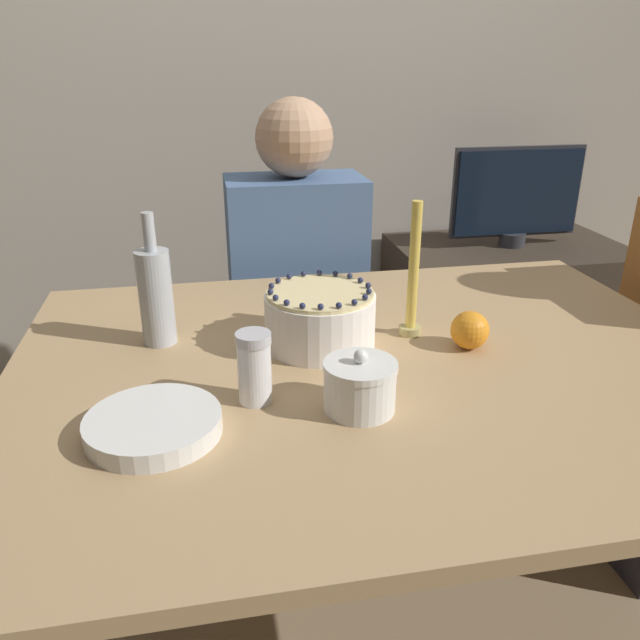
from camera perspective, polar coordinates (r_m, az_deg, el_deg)
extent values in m
plane|color=#8C7556|center=(1.70, 4.09, -27.15)|extent=(12.00, 12.00, 0.00)
cube|color=#ADA393|center=(2.47, -3.89, 22.78)|extent=(8.00, 0.05, 2.60)
cube|color=tan|center=(1.23, 5.05, -4.37)|extent=(1.41, 1.07, 0.03)
cylinder|color=tan|center=(1.82, -19.96, -9.75)|extent=(0.07, 0.07, 0.73)
cylinder|color=tan|center=(2.03, 18.85, -6.07)|extent=(0.07, 0.07, 0.73)
cylinder|color=white|center=(1.27, 0.00, 0.00)|extent=(0.23, 0.23, 0.11)
cylinder|color=beige|center=(1.25, 0.00, 2.46)|extent=(0.22, 0.22, 0.01)
sphere|color=#23284C|center=(1.26, 4.43, 3.18)|extent=(0.01, 0.01, 0.01)
sphere|color=#23284C|center=(1.29, 3.78, 3.66)|extent=(0.01, 0.01, 0.01)
sphere|color=#23284C|center=(1.32, 2.74, 4.04)|extent=(0.01, 0.01, 0.01)
sphere|color=#23284C|center=(1.33, 1.41, 4.27)|extent=(0.01, 0.01, 0.01)
sphere|color=#23284C|center=(1.34, -0.06, 4.35)|extent=(0.01, 0.01, 0.01)
sphere|color=#23284C|center=(1.33, -1.52, 4.26)|extent=(0.01, 0.01, 0.01)
sphere|color=#23284C|center=(1.31, -2.83, 4.01)|extent=(0.01, 0.01, 0.01)
sphere|color=#23284C|center=(1.29, -3.85, 3.62)|extent=(0.01, 0.01, 0.01)
sphere|color=#23284C|center=(1.26, -4.46, 3.13)|extent=(0.01, 0.01, 0.01)
sphere|color=#23284C|center=(1.23, -4.55, 2.59)|extent=(0.01, 0.01, 0.01)
sphere|color=#23284C|center=(1.20, -4.08, 2.06)|extent=(0.01, 0.01, 0.01)
sphere|color=#23284C|center=(1.17, -3.07, 1.61)|extent=(0.01, 0.01, 0.01)
sphere|color=#23284C|center=(1.15, -1.62, 1.30)|extent=(0.01, 0.01, 0.01)
sphere|color=#23284C|center=(1.15, 0.07, 1.20)|extent=(0.01, 0.01, 0.01)
sphere|color=#23284C|center=(1.16, 1.75, 1.32)|extent=(0.01, 0.01, 0.01)
sphere|color=#23284C|center=(1.17, 3.17, 1.64)|extent=(0.01, 0.01, 0.01)
sphere|color=#23284C|center=(1.20, 4.14, 2.10)|extent=(0.01, 0.01, 0.01)
sphere|color=#23284C|center=(1.23, 4.56, 2.63)|extent=(0.01, 0.01, 0.01)
cylinder|color=white|center=(1.05, 3.66, -6.34)|extent=(0.12, 0.12, 0.07)
cylinder|color=white|center=(1.03, 3.72, -4.24)|extent=(0.12, 0.12, 0.01)
sphere|color=white|center=(1.02, 3.75, -3.34)|extent=(0.02, 0.02, 0.02)
cylinder|color=white|center=(1.06, -5.99, -4.80)|extent=(0.06, 0.06, 0.11)
cylinder|color=silver|center=(1.04, -6.13, -1.67)|extent=(0.06, 0.06, 0.02)
cylinder|color=white|center=(1.03, -14.91, -9.81)|extent=(0.21, 0.21, 0.01)
cylinder|color=white|center=(1.03, -14.96, -9.44)|extent=(0.21, 0.21, 0.01)
cylinder|color=white|center=(1.02, -15.00, -9.06)|extent=(0.21, 0.21, 0.01)
cylinder|color=white|center=(1.02, -15.05, -8.67)|extent=(0.21, 0.21, 0.01)
cylinder|color=tan|center=(1.35, 8.22, -0.91)|extent=(0.05, 0.05, 0.02)
cylinder|color=gold|center=(1.30, 8.58, 4.90)|extent=(0.02, 0.02, 0.27)
cylinder|color=#B2B7BC|center=(1.30, -14.76, 1.98)|extent=(0.07, 0.07, 0.20)
cylinder|color=#B2B7BC|center=(1.26, -15.38, 7.78)|extent=(0.02, 0.02, 0.08)
sphere|color=orange|center=(1.29, 13.53, -0.90)|extent=(0.08, 0.08, 0.08)
cube|color=#2D2D38|center=(2.10, -1.99, -8.01)|extent=(0.34, 0.34, 0.45)
cube|color=#4C6B99|center=(1.89, -2.20, 4.89)|extent=(0.40, 0.24, 0.54)
sphere|color=tan|center=(1.81, -2.38, 16.32)|extent=(0.22, 0.22, 0.22)
cube|color=#382D23|center=(2.62, 16.27, -0.16)|extent=(0.87, 0.54, 0.64)
cylinder|color=#2D2D33|center=(2.51, 17.13, 7.08)|extent=(0.10, 0.10, 0.05)
cube|color=#2D2D33|center=(2.48, 17.54, 11.11)|extent=(0.51, 0.02, 0.33)
cube|color=black|center=(2.47, 17.62, 11.07)|extent=(0.48, 0.03, 0.31)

